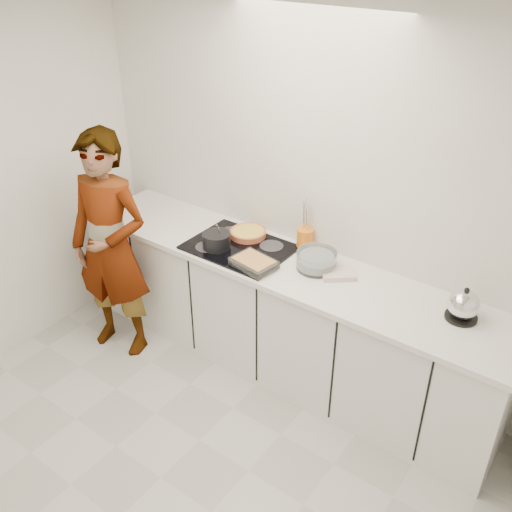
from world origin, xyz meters
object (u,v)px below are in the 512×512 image
Objects in this scene: saucepan at (217,240)px; cook at (111,247)px; kettle at (463,306)px; mixing_bowl at (316,261)px; tart_dish at (248,233)px; utensil_crock at (305,238)px; hob at (239,247)px; baking_dish at (254,262)px.

saucepan is 0.15× the size of cook.
mixing_bowl is at bearing -178.56° from kettle.
mixing_bowl is at bearing -6.57° from tart_dish.
kettle is 2.43m from cook.
tart_dish is 0.28m from saucepan.
tart_dish is 1.23× the size of saucepan.
utensil_crock is at bearing 16.42° from tart_dish.
hob is 0.17m from tart_dish.
utensil_crock is at bearing 20.83° from cook.
mixing_bowl is (0.63, -0.07, 0.02)m from tart_dish.
mixing_bowl is 1.61× the size of kettle.
mixing_bowl is at bearing -42.25° from utensil_crock.
cook is at bearing -146.16° from utensil_crock.
hob is 0.59m from mixing_bowl.
tart_dish is 1.01× the size of baking_dish.
mixing_bowl is 2.36× the size of utensil_crock.
cook reaches higher than hob.
kettle is at bearing 1.44° from mixing_bowl.
kettle reaches higher than saucepan.
kettle is 1.20m from utensil_crock.
cook reaches higher than mixing_bowl.
cook is (-0.80, -0.50, -0.04)m from hob.
saucepan is (-0.12, -0.10, 0.06)m from hob.
hob is at bearing -171.40° from mixing_bowl.
saucepan is 0.73m from mixing_bowl.
mixing_bowl is 0.20× the size of cook.
tart_dish is (-0.04, 0.16, 0.03)m from hob.
baking_dish is at bearing -105.90° from utensil_crock.
tart_dish is 1.60m from kettle.
cook is at bearing -156.91° from mixing_bowl.
cook reaches higher than utensil_crock.
cook reaches higher than kettle.
cook is (-2.35, -0.61, -0.12)m from kettle.
baking_dish is at bearing -8.14° from saucepan.
mixing_bowl is (0.70, 0.19, -0.01)m from saucepan.
cook is at bearing -149.70° from saucepan.
hob is 0.94m from cook.
utensil_crock reaches higher than hob.
kettle reaches higher than hob.
kettle is 1.46× the size of utensil_crock.
hob is 0.41× the size of cook.
mixing_bowl is 0.29m from utensil_crock.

